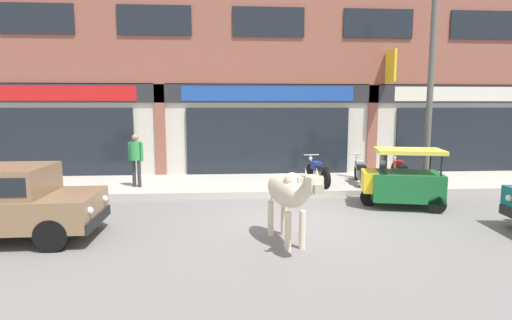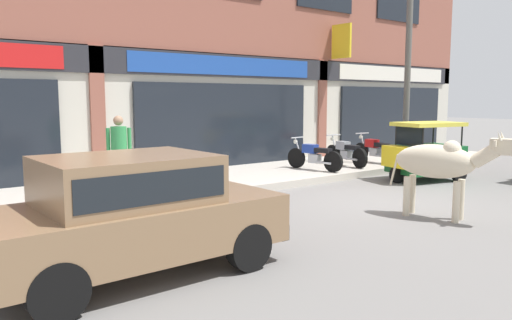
{
  "view_description": "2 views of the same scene",
  "coord_description": "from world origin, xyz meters",
  "px_view_note": "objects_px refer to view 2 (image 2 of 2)",
  "views": [
    {
      "loc": [
        -1.46,
        -8.91,
        2.59
      ],
      "look_at": [
        -0.75,
        1.0,
        1.26
      ],
      "focal_mm": 28.0,
      "sensor_mm": 36.0,
      "label": 1
    },
    {
      "loc": [
        -8.24,
        -6.52,
        2.12
      ],
      "look_at": [
        -2.39,
        1.0,
        0.95
      ],
      "focal_mm": 35.0,
      "sensor_mm": 36.0,
      "label": 2
    }
  ],
  "objects_px": {
    "motorcycle_0": "(314,156)",
    "motorcycle_2": "(375,150)",
    "auto_rickshaw": "(423,156)",
    "motorcycle_1": "(346,152)",
    "car_0": "(133,209)",
    "utility_pole": "(408,65)",
    "pedestrian": "(119,146)",
    "cow": "(441,162)"
  },
  "relations": [
    {
      "from": "motorcycle_0",
      "to": "motorcycle_1",
      "type": "distance_m",
      "value": 1.38
    },
    {
      "from": "auto_rickshaw",
      "to": "motorcycle_0",
      "type": "relative_size",
      "value": 1.18
    },
    {
      "from": "motorcycle_1",
      "to": "motorcycle_2",
      "type": "xyz_separation_m",
      "value": [
        1.27,
        -0.04,
        0.0
      ]
    },
    {
      "from": "motorcycle_2",
      "to": "utility_pole",
      "type": "bearing_deg",
      "value": -57.28
    },
    {
      "from": "motorcycle_1",
      "to": "auto_rickshaw",
      "type": "bearing_deg",
      "value": -82.36
    },
    {
      "from": "cow",
      "to": "motorcycle_0",
      "type": "distance_m",
      "value": 5.15
    },
    {
      "from": "auto_rickshaw",
      "to": "motorcycle_2",
      "type": "relative_size",
      "value": 1.18
    },
    {
      "from": "utility_pole",
      "to": "pedestrian",
      "type": "bearing_deg",
      "value": 175.33
    },
    {
      "from": "motorcycle_1",
      "to": "pedestrian",
      "type": "distance_m",
      "value": 6.96
    },
    {
      "from": "car_0",
      "to": "auto_rickshaw",
      "type": "xyz_separation_m",
      "value": [
        8.87,
        1.96,
        -0.15
      ]
    },
    {
      "from": "cow",
      "to": "car_0",
      "type": "height_order",
      "value": "cow"
    },
    {
      "from": "pedestrian",
      "to": "utility_pole",
      "type": "relative_size",
      "value": 0.27
    },
    {
      "from": "car_0",
      "to": "pedestrian",
      "type": "xyz_separation_m",
      "value": [
        1.62,
        4.26,
        0.35
      ]
    },
    {
      "from": "utility_pole",
      "to": "car_0",
      "type": "bearing_deg",
      "value": -160.97
    },
    {
      "from": "cow",
      "to": "motorcycle_0",
      "type": "relative_size",
      "value": 1.17
    },
    {
      "from": "auto_rickshaw",
      "to": "motorcycle_0",
      "type": "xyz_separation_m",
      "value": [
        -1.69,
        2.28,
        -0.1
      ]
    },
    {
      "from": "car_0",
      "to": "motorcycle_2",
      "type": "distance_m",
      "value": 10.71
    },
    {
      "from": "cow",
      "to": "motorcycle_2",
      "type": "xyz_separation_m",
      "value": [
        4.32,
        4.9,
        -0.44
      ]
    },
    {
      "from": "auto_rickshaw",
      "to": "motorcycle_2",
      "type": "xyz_separation_m",
      "value": [
        0.95,
        2.33,
        -0.1
      ]
    },
    {
      "from": "motorcycle_1",
      "to": "car_0",
      "type": "bearing_deg",
      "value": -153.12
    },
    {
      "from": "auto_rickshaw",
      "to": "motorcycle_2",
      "type": "height_order",
      "value": "auto_rickshaw"
    },
    {
      "from": "motorcycle_0",
      "to": "motorcycle_2",
      "type": "distance_m",
      "value": 2.64
    },
    {
      "from": "motorcycle_0",
      "to": "motorcycle_2",
      "type": "relative_size",
      "value": 1.0
    },
    {
      "from": "car_0",
      "to": "motorcycle_0",
      "type": "xyz_separation_m",
      "value": [
        7.17,
        4.25,
        -0.25
      ]
    },
    {
      "from": "motorcycle_2",
      "to": "pedestrian",
      "type": "distance_m",
      "value": 8.22
    },
    {
      "from": "motorcycle_0",
      "to": "utility_pole",
      "type": "distance_m",
      "value": 4.09
    },
    {
      "from": "car_0",
      "to": "utility_pole",
      "type": "relative_size",
      "value": 0.62
    },
    {
      "from": "auto_rickshaw",
      "to": "motorcycle_1",
      "type": "distance_m",
      "value": 2.39
    },
    {
      "from": "motorcycle_1",
      "to": "motorcycle_0",
      "type": "bearing_deg",
      "value": -176.37
    },
    {
      "from": "motorcycle_2",
      "to": "motorcycle_0",
      "type": "bearing_deg",
      "value": -179.0
    },
    {
      "from": "cow",
      "to": "motorcycle_1",
      "type": "relative_size",
      "value": 1.17
    },
    {
      "from": "motorcycle_2",
      "to": "auto_rickshaw",
      "type": "bearing_deg",
      "value": -112.14
    },
    {
      "from": "motorcycle_0",
      "to": "motorcycle_1",
      "type": "bearing_deg",
      "value": 3.63
    },
    {
      "from": "car_0",
      "to": "pedestrian",
      "type": "distance_m",
      "value": 4.57
    },
    {
      "from": "motorcycle_1",
      "to": "motorcycle_2",
      "type": "relative_size",
      "value": 1.0
    },
    {
      "from": "utility_pole",
      "to": "motorcycle_1",
      "type": "bearing_deg",
      "value": 155.77
    },
    {
      "from": "utility_pole",
      "to": "cow",
      "type": "bearing_deg",
      "value": -139.07
    },
    {
      "from": "car_0",
      "to": "motorcycle_0",
      "type": "height_order",
      "value": "car_0"
    },
    {
      "from": "motorcycle_1",
      "to": "utility_pole",
      "type": "bearing_deg",
      "value": -24.23
    },
    {
      "from": "car_0",
      "to": "motorcycle_1",
      "type": "height_order",
      "value": "car_0"
    },
    {
      "from": "cow",
      "to": "pedestrian",
      "type": "xyz_separation_m",
      "value": [
        -3.88,
        4.87,
        0.16
      ]
    },
    {
      "from": "auto_rickshaw",
      "to": "motorcycle_1",
      "type": "relative_size",
      "value": 1.18
    }
  ]
}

